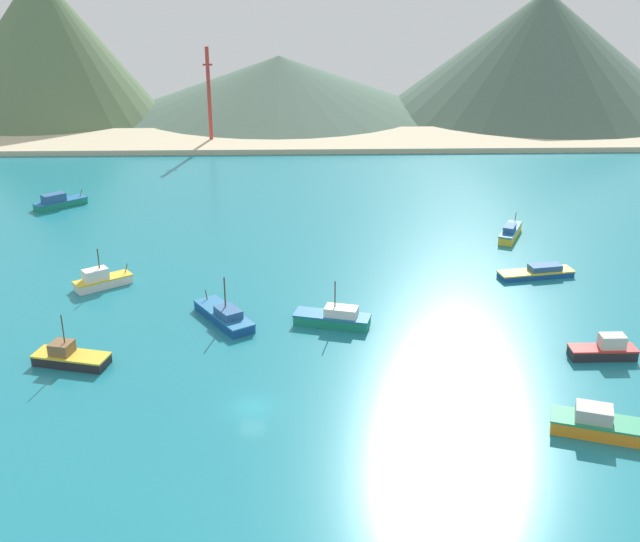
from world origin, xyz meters
TOP-DOWN VIEW (x-y plane):
  - ground at (0.00, 30.00)m, footprint 260.00×280.00m
  - fishing_boat_0 at (38.98, 49.89)m, footprint 5.83×9.26m
  - fishing_boat_1 at (9.11, 18.59)m, footprint 9.79×5.34m
  - fishing_boat_2 at (-22.24, 31.32)m, footprint 7.89×6.61m
  - fishing_boat_3 at (-38.61, 68.70)m, footprint 8.97×8.31m
  - fishing_boat_4 at (38.66, 33.34)m, footprint 11.11×4.59m
  - fishing_boat_5 at (-4.42, 19.98)m, footprint 8.39×10.70m
  - fishing_boat_6 at (-20.59, 9.46)m, footprint 8.87×4.98m
  - fishing_boat_7 at (33.50, -5.72)m, footprint 10.71×6.35m
  - fishing_boat_8 at (39.19, 9.28)m, footprint 7.48×2.35m
  - beach_strip at (0.00, 120.76)m, footprint 247.00×25.36m
  - hill_west at (-64.34, 154.50)m, footprint 62.17×62.17m
  - hill_central at (-0.40, 161.39)m, footprint 92.27×92.27m
  - hill_east at (74.55, 159.27)m, footprint 89.41×89.41m
  - radio_tower at (-16.22, 119.79)m, footprint 2.30×1.84m

SIDE VIEW (x-z plane):
  - ground at x=0.00m, z-range -0.50..0.00m
  - beach_strip at x=0.00m, z-range 0.00..1.20m
  - fishing_boat_4 at x=38.66m, z-range -0.21..1.50m
  - fishing_boat_5 at x=-4.42m, z-range -2.24..3.81m
  - fishing_boat_6 at x=-20.59m, z-range -2.12..3.86m
  - fishing_boat_0 at x=38.98m, z-range -0.58..2.37m
  - fishing_boat_1 at x=9.11m, z-range -1.96..3.86m
  - fishing_boat_3 at x=-38.61m, z-range -0.34..2.27m
  - fishing_boat_7 at x=33.50m, z-range -0.41..2.40m
  - fishing_boat_8 at x=39.19m, z-range -0.41..2.43m
  - fishing_boat_2 at x=-22.24m, z-range -1.76..3.82m
  - hill_central at x=-0.40m, z-range 0.00..16.20m
  - radio_tower at x=-16.22m, z-range 0.23..23.19m
  - hill_east at x=74.55m, z-range 0.00..34.12m
  - hill_west at x=-64.34m, z-range 0.00..40.33m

